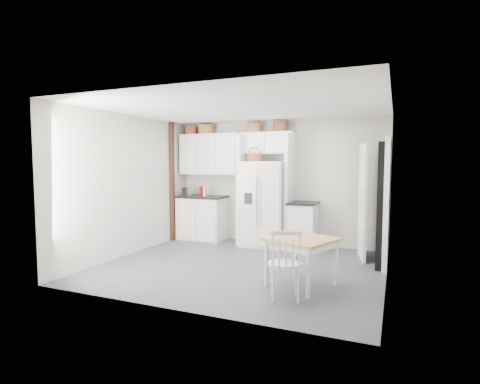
% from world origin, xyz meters
% --- Properties ---
extents(floor, '(4.50, 4.50, 0.00)m').
position_xyz_m(floor, '(0.00, 0.00, 0.00)').
color(floor, '#383742').
rests_on(floor, ground).
extents(ceiling, '(4.50, 4.50, 0.00)m').
position_xyz_m(ceiling, '(0.00, 0.00, 2.60)').
color(ceiling, white).
rests_on(ceiling, wall_back).
extents(wall_back, '(4.50, 0.00, 4.50)m').
position_xyz_m(wall_back, '(0.00, 2.00, 1.30)').
color(wall_back, '#B9B6AF').
rests_on(wall_back, floor).
extents(wall_left, '(0.00, 4.00, 4.00)m').
position_xyz_m(wall_left, '(-2.25, 0.00, 1.30)').
color(wall_left, '#B9B6AF').
rests_on(wall_left, floor).
extents(wall_right, '(0.00, 4.00, 4.00)m').
position_xyz_m(wall_right, '(2.25, 0.00, 1.30)').
color(wall_right, '#B9B6AF').
rests_on(wall_right, floor).
extents(refrigerator, '(0.90, 0.72, 1.74)m').
position_xyz_m(refrigerator, '(-0.15, 1.62, 0.87)').
color(refrigerator, silver).
rests_on(refrigerator, floor).
extents(base_cab_left, '(1.01, 0.64, 0.94)m').
position_xyz_m(base_cab_left, '(-1.64, 1.70, 0.47)').
color(base_cab_left, silver).
rests_on(base_cab_left, floor).
extents(base_cab_right, '(0.51, 0.61, 0.89)m').
position_xyz_m(base_cab_right, '(0.65, 1.70, 0.45)').
color(base_cab_right, silver).
rests_on(base_cab_right, floor).
extents(dining_table, '(1.05, 1.05, 0.68)m').
position_xyz_m(dining_table, '(1.15, -0.57, 0.34)').
color(dining_table, '#A77536').
rests_on(dining_table, floor).
extents(windsor_chair, '(0.55, 0.52, 0.89)m').
position_xyz_m(windsor_chair, '(1.08, -1.15, 0.45)').
color(windsor_chair, silver).
rests_on(windsor_chair, floor).
extents(counter_left, '(1.06, 0.68, 0.04)m').
position_xyz_m(counter_left, '(-1.64, 1.70, 0.96)').
color(counter_left, black).
rests_on(counter_left, base_cab_left).
extents(counter_right, '(0.55, 0.65, 0.04)m').
position_xyz_m(counter_right, '(0.65, 1.70, 0.91)').
color(counter_right, black).
rests_on(counter_right, base_cab_right).
extents(toaster, '(0.27, 0.18, 0.18)m').
position_xyz_m(toaster, '(-1.98, 1.64, 1.07)').
color(toaster, silver).
rests_on(toaster, counter_left).
extents(cookbook_red, '(0.06, 0.15, 0.22)m').
position_xyz_m(cookbook_red, '(-1.60, 1.62, 1.09)').
color(cookbook_red, '#9E1509').
rests_on(cookbook_red, counter_left).
extents(cookbook_cream, '(0.05, 0.15, 0.22)m').
position_xyz_m(cookbook_cream, '(-1.53, 1.62, 1.09)').
color(cookbook_cream, white).
rests_on(cookbook_cream, counter_left).
extents(basket_upper_a, '(0.28, 0.28, 0.16)m').
position_xyz_m(basket_upper_a, '(-1.98, 1.83, 2.43)').
color(basket_upper_a, brown).
rests_on(basket_upper_a, upper_cabinet).
extents(basket_upper_b, '(0.35, 0.35, 0.21)m').
position_xyz_m(basket_upper_b, '(-1.60, 1.83, 2.45)').
color(basket_upper_b, brown).
rests_on(basket_upper_b, upper_cabinet).
extents(basket_bridge_a, '(0.32, 0.32, 0.18)m').
position_xyz_m(basket_bridge_a, '(-0.46, 1.83, 2.44)').
color(basket_bridge_a, brown).
rests_on(basket_bridge_a, bridge_cabinet).
extents(basket_bridge_b, '(0.32, 0.32, 0.18)m').
position_xyz_m(basket_bridge_b, '(0.12, 1.83, 2.44)').
color(basket_bridge_b, brown).
rests_on(basket_bridge_b, bridge_cabinet).
extents(basket_fridge_a, '(0.29, 0.29, 0.16)m').
position_xyz_m(basket_fridge_a, '(-0.34, 1.52, 1.82)').
color(basket_fridge_a, brown).
rests_on(basket_fridge_a, refrigerator).
extents(upper_cabinet, '(1.40, 0.34, 0.90)m').
position_xyz_m(upper_cabinet, '(-1.50, 1.83, 1.90)').
color(upper_cabinet, silver).
rests_on(upper_cabinet, wall_back).
extents(bridge_cabinet, '(1.12, 0.34, 0.45)m').
position_xyz_m(bridge_cabinet, '(-0.15, 1.83, 2.12)').
color(bridge_cabinet, silver).
rests_on(bridge_cabinet, wall_back).
extents(fridge_panel_left, '(0.08, 0.60, 2.30)m').
position_xyz_m(fridge_panel_left, '(-0.66, 1.70, 1.15)').
color(fridge_panel_left, silver).
rests_on(fridge_panel_left, floor).
extents(fridge_panel_right, '(0.08, 0.60, 2.30)m').
position_xyz_m(fridge_panel_right, '(0.36, 1.70, 1.15)').
color(fridge_panel_right, silver).
rests_on(fridge_panel_right, floor).
extents(trim_post, '(0.09, 0.09, 2.60)m').
position_xyz_m(trim_post, '(-2.20, 1.35, 1.30)').
color(trim_post, black).
rests_on(trim_post, floor).
extents(doorway_void, '(0.18, 0.85, 2.05)m').
position_xyz_m(doorway_void, '(2.16, 1.00, 1.02)').
color(doorway_void, black).
rests_on(doorway_void, floor).
extents(door_slab, '(0.21, 0.79, 2.05)m').
position_xyz_m(door_slab, '(1.80, 1.33, 1.02)').
color(door_slab, white).
rests_on(door_slab, floor).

